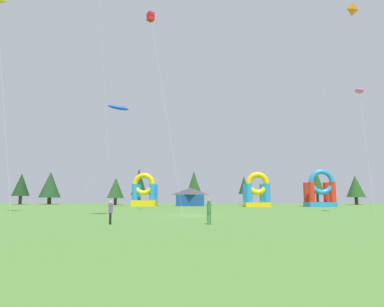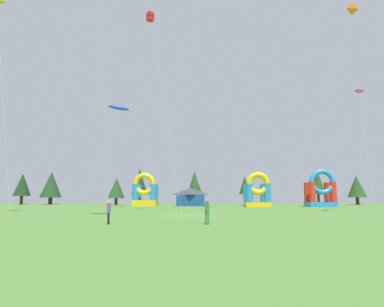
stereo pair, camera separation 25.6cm
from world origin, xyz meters
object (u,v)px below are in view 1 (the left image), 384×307
object	(u,v)px
kite_blue_parafoil	(118,108)
inflatable_orange_dome	(320,192)
festival_tent	(190,197)
kite_pink_parafoil	(359,91)
inflatable_red_slide	(257,194)
person_far_side	(111,210)
inflatable_yellow_castle	(145,194)
person_left_edge	(209,209)
kite_red_box	(151,17)
kite_orange_diamond	(353,11)

from	to	relation	value
kite_blue_parafoil	inflatable_orange_dome	world-z (taller)	kite_blue_parafoil
festival_tent	inflatable_orange_dome	bearing A→B (deg)	-11.85
kite_pink_parafoil	inflatable_red_slide	size ratio (longest dim) A/B	2.32
kite_blue_parafoil	person_far_side	bearing A→B (deg)	-75.69
festival_tent	person_far_side	bearing A→B (deg)	-95.40
inflatable_yellow_castle	inflatable_red_slide	size ratio (longest dim) A/B	1.03
person_left_edge	festival_tent	world-z (taller)	festival_tent
kite_red_box	inflatable_yellow_castle	size ratio (longest dim) A/B	3.82
kite_blue_parafoil	inflatable_red_slide	bearing A→B (deg)	18.09
kite_orange_diamond	festival_tent	size ratio (longest dim) A/B	4.56
kite_pink_parafoil	kite_blue_parafoil	world-z (taller)	kite_blue_parafoil
inflatable_red_slide	inflatable_orange_dome	distance (m)	12.03
kite_blue_parafoil	festival_tent	xyz separation A→B (m)	(11.98, 13.54, -15.26)
kite_blue_parafoil	kite_red_box	distance (m)	18.47
kite_pink_parafoil	person_far_side	size ratio (longest dim) A/B	9.18
kite_blue_parafoil	person_far_side	size ratio (longest dim) A/B	10.87
kite_red_box	person_far_side	bearing A→B (deg)	-89.88
kite_red_box	festival_tent	distance (m)	36.79
kite_blue_parafoil	kite_orange_diamond	xyz separation A→B (m)	(33.36, -15.19, 7.95)
kite_pink_parafoil	inflatable_red_slide	world-z (taller)	kite_pink_parafoil
kite_red_box	kite_blue_parafoil	bearing A→B (deg)	117.63
inflatable_red_slide	person_left_edge	bearing A→B (deg)	-104.54
kite_pink_parafoil	kite_blue_parafoil	bearing A→B (deg)	154.35
person_left_edge	inflatable_red_slide	size ratio (longest dim) A/B	0.27
kite_red_box	person_left_edge	bearing A→B (deg)	-66.02
person_left_edge	kite_pink_parafoil	bearing A→B (deg)	-136.85
kite_blue_parafoil	festival_tent	size ratio (longest dim) A/B	3.15
festival_tent	inflatable_yellow_castle	bearing A→B (deg)	-171.41
kite_orange_diamond	inflatable_yellow_castle	xyz separation A→B (m)	(-30.66, 27.33, -22.60)
inflatable_yellow_castle	kite_pink_parafoil	bearing A→B (deg)	-42.69
inflatable_yellow_castle	festival_tent	distance (m)	9.40
kite_red_box	inflatable_red_slide	world-z (taller)	kite_red_box
inflatable_orange_dome	inflatable_yellow_castle	bearing A→B (deg)	173.64
kite_pink_parafoil	kite_blue_parafoil	distance (m)	36.82
kite_blue_parafoil	inflatable_red_slide	distance (m)	29.86
kite_orange_diamond	person_left_edge	bearing A→B (deg)	-140.61
inflatable_red_slide	inflatable_orange_dome	xyz separation A→B (m)	(12.03, 0.27, 0.26)
person_far_side	inflatable_red_slide	xyz separation A→B (m)	(16.93, 38.68, 1.48)
inflatable_yellow_castle	person_left_edge	bearing A→B (deg)	-74.25
kite_blue_parafoil	inflatable_red_slide	xyz separation A→B (m)	(24.73, 8.08, -14.65)
kite_red_box	person_left_edge	size ratio (longest dim) A/B	14.64
kite_red_box	inflatable_yellow_castle	xyz separation A→B (m)	(-5.07, 26.99, -22.40)
kite_orange_diamond	inflatable_red_slide	bearing A→B (deg)	110.36
kite_blue_parafoil	kite_orange_diamond	world-z (taller)	kite_orange_diamond
kite_red_box	person_left_edge	distance (m)	29.34
kite_orange_diamond	kite_red_box	bearing A→B (deg)	179.25
kite_pink_parafoil	inflatable_orange_dome	bearing A→B (deg)	81.43
kite_orange_diamond	person_far_side	world-z (taller)	kite_orange_diamond
inflatable_yellow_castle	inflatable_red_slide	xyz separation A→B (m)	(22.03, -4.07, 0.00)
inflatable_yellow_castle	person_far_side	bearing A→B (deg)	-83.19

